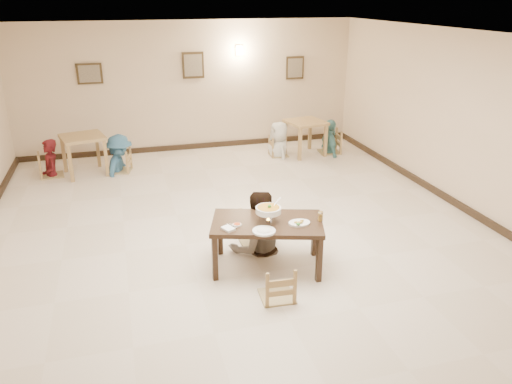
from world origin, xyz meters
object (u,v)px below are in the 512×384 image
object	(u,v)px
bg_diner_a	(47,140)
drink_glass	(320,217)
chair_far	(256,215)
curry_warmer	(268,210)
main_diner	(258,192)
bg_chair_rl	(279,138)
bg_chair_rr	(330,132)
main_table	(267,227)
bg_chair_lr	(119,151)
bg_diner_b	(117,135)
bg_chair_ll	(49,154)
bg_table_right	(306,127)
chair_near	(277,266)
bg_diner_c	(279,122)
bg_diner_d	(331,120)
bg_table_left	(83,142)

from	to	relation	value
bg_diner_a	drink_glass	bearing A→B (deg)	23.23
chair_far	curry_warmer	xyz separation A→B (m)	(-0.04, -0.72, 0.39)
curry_warmer	main_diner	bearing A→B (deg)	88.06
bg_chair_rl	bg_chair_rr	world-z (taller)	bg_chair_rr
main_table	bg_chair_lr	size ratio (longest dim) A/B	1.81
bg_diner_a	bg_diner_b	distance (m)	1.39
bg_chair_ll	bg_chair_rr	distance (m)	6.23
chair_far	bg_chair_rl	distance (m)	4.49
main_table	main_diner	bearing A→B (deg)	104.58
main_table	bg_chair_rl	xyz separation A→B (m)	(1.75, 4.84, -0.18)
bg_table_right	drink_glass	bearing A→B (deg)	-108.81
chair_near	bg_diner_c	bearing A→B (deg)	-104.83
bg_diner_c	bg_diner_d	size ratio (longest dim) A/B	1.01
bg_chair_ll	bg_diner_b	world-z (taller)	bg_diner_b
bg_diner_a	bg_diner_b	xyz separation A→B (m)	(1.38, -0.08, 0.02)
main_diner	drink_glass	bearing A→B (deg)	129.13
chair_far	bg_chair_rl	bearing A→B (deg)	66.94
bg_chair_rr	bg_chair_ll	bearing A→B (deg)	-81.77
curry_warmer	bg_chair_rr	world-z (taller)	bg_chair_rr
bg_chair_rl	drink_glass	bearing A→B (deg)	170.57
bg_table_right	bg_diner_b	distance (m)	4.23
drink_glass	bg_diner_c	distance (m)	5.13
main_table	drink_glass	distance (m)	0.73
bg_diner_a	main_table	bearing A→B (deg)	18.97
chair_far	bg_diner_d	world-z (taller)	bg_diner_d
chair_far	drink_glass	distance (m)	1.12
curry_warmer	bg_chair_lr	size ratio (longest dim) A/B	0.42
bg_table_left	bg_table_right	world-z (taller)	bg_table_left
main_diner	drink_glass	xyz separation A→B (m)	(0.66, -0.74, -0.15)
bg_table_right	main_diner	bearing A→B (deg)	-119.21
curry_warmer	bg_diner_d	bearing A→B (deg)	57.98
bg_chair_rl	main_table	bearing A→B (deg)	162.62
main_table	bg_chair_rl	world-z (taller)	bg_chair_rl
bg_chair_lr	bg_chair_rr	world-z (taller)	bg_chair_rr
main_diner	bg_table_left	bearing A→B (deg)	-61.04
main_table	bg_chair_lr	distance (m)	5.04
main_table	bg_chair_rl	distance (m)	5.15
bg_chair_lr	bg_chair_rr	bearing A→B (deg)	105.59
drink_glass	bg_chair_ll	xyz separation A→B (m)	(-3.92, 4.95, -0.28)
main_diner	bg_chair_ll	distance (m)	5.34
bg_table_right	main_table	bearing A→B (deg)	-116.49
chair_near	bg_table_left	world-z (taller)	chair_near
main_diner	bg_chair_lr	bearing A→B (deg)	-68.30
main_table	bg_chair_lr	world-z (taller)	bg_chair_lr
chair_near	bg_diner_c	size ratio (longest dim) A/B	0.55
bg_chair_ll	bg_chair_rr	size ratio (longest dim) A/B	0.93
bg_chair_ll	bg_diner_d	bearing A→B (deg)	-97.70
bg_diner_b	bg_chair_ll	bearing A→B (deg)	107.65
chair_near	bg_table_right	world-z (taller)	chair_near
main_table	chair_near	size ratio (longest dim) A/B	1.88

